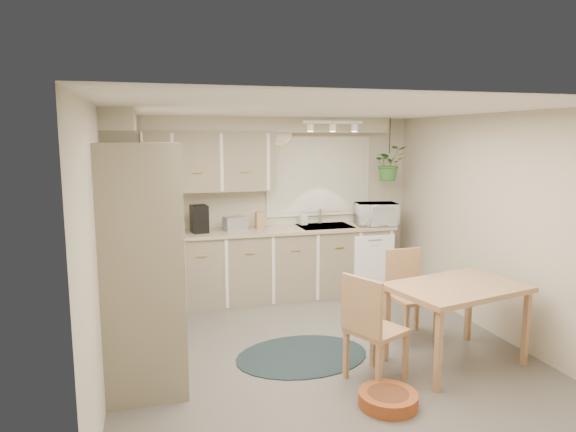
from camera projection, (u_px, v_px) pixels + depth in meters
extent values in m
plane|color=#66605A|center=(318.00, 350.00, 5.23)|extent=(4.20, 4.20, 0.00)
plane|color=silver|center=(320.00, 110.00, 4.86)|extent=(4.20, 4.20, 0.00)
cube|color=beige|center=(270.00, 206.00, 7.04)|extent=(4.00, 0.04, 2.40)
cube|color=beige|center=(434.00, 298.00, 3.04)|extent=(4.00, 0.04, 2.40)
cube|color=beige|center=(104.00, 245.00, 4.52)|extent=(0.04, 4.20, 2.40)
cube|color=beige|center=(494.00, 225.00, 5.57)|extent=(0.04, 4.20, 2.40)
cube|color=gray|center=(144.00, 295.00, 5.54)|extent=(0.60, 1.85, 0.90)
cube|color=gray|center=(261.00, 266.00, 6.82)|extent=(3.60, 0.60, 0.90)
cube|color=tan|center=(143.00, 253.00, 5.47)|extent=(0.64, 1.89, 0.04)
cube|color=tan|center=(261.00, 231.00, 6.74)|extent=(3.64, 0.64, 0.04)
cube|color=gray|center=(143.00, 270.00, 4.27)|extent=(0.65, 0.65, 2.10)
cube|color=white|center=(182.00, 267.00, 4.35)|extent=(0.02, 0.56, 0.58)
cube|color=gray|center=(126.00, 167.00, 5.42)|extent=(0.35, 2.00, 0.75)
cube|color=gray|center=(196.00, 162.00, 6.52)|extent=(2.00, 0.35, 0.75)
cube|color=beige|center=(121.00, 122.00, 5.34)|extent=(0.30, 2.00, 0.20)
cube|color=beige|center=(257.00, 125.00, 6.68)|extent=(3.60, 0.30, 0.20)
cube|color=white|center=(143.00, 263.00, 4.92)|extent=(0.52, 0.58, 0.02)
cube|color=white|center=(139.00, 216.00, 4.85)|extent=(0.40, 0.60, 0.14)
cube|color=white|center=(319.00, 176.00, 7.14)|extent=(1.40, 0.02, 1.00)
cube|color=silver|center=(319.00, 176.00, 7.15)|extent=(1.50, 0.02, 1.10)
cube|color=#9C9FA3|center=(325.00, 229.00, 6.99)|extent=(0.70, 0.48, 0.10)
cube|color=white|center=(374.00, 266.00, 6.92)|extent=(0.58, 0.02, 0.83)
cube|color=white|center=(333.00, 122.00, 6.53)|extent=(0.80, 0.04, 0.04)
cylinder|color=gold|center=(281.00, 134.00, 6.90)|extent=(0.30, 0.03, 0.30)
cube|color=tan|center=(455.00, 324.00, 4.87)|extent=(1.37, 1.06, 0.77)
cube|color=tan|center=(376.00, 327.00, 4.52)|extent=(0.60, 0.60, 0.97)
cube|color=tan|center=(413.00, 296.00, 5.47)|extent=(0.47, 0.47, 0.94)
ellipsoid|color=black|center=(302.00, 356.00, 5.07)|extent=(1.42, 1.12, 0.01)
cylinder|color=#A43D20|center=(388.00, 399.00, 4.13)|extent=(0.62, 0.62, 0.11)
imported|color=white|center=(376.00, 212.00, 7.04)|extent=(0.60, 0.39, 0.38)
imported|color=white|center=(303.00, 222.00, 7.05)|extent=(0.12, 0.22, 0.10)
imported|color=#376F2C|center=(389.00, 167.00, 6.99)|extent=(0.43, 0.48, 0.37)
cube|color=black|center=(199.00, 219.00, 6.51)|extent=(0.23, 0.26, 0.35)
cube|color=#9C9FA3|center=(235.00, 223.00, 6.66)|extent=(0.33, 0.24, 0.18)
cube|color=tan|center=(260.00, 220.00, 6.77)|extent=(0.11, 0.11, 0.23)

